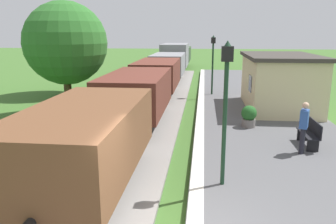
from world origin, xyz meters
name	(u,v)px	position (x,y,z in m)	size (l,w,h in m)	color
freight_train	(164,69)	(-2.40, 18.89, 1.45)	(2.50, 39.20, 2.72)	brown
station_hut	(279,81)	(4.40, 11.96, 1.65)	(3.50, 5.80, 2.78)	beige
bench_near_hut	(310,133)	(4.25, 5.86, 0.72)	(0.42, 1.50, 0.91)	black
bench_down_platform	(262,87)	(4.25, 16.04, 0.72)	(0.42, 1.50, 0.91)	black
person_waiting	(304,126)	(3.77, 5.09, 1.18)	(0.37, 0.44, 1.71)	black
potted_planter	(249,116)	(2.43, 8.09, 0.72)	(0.64, 0.64, 0.92)	slate
lamp_post_near	(226,88)	(1.06, 2.47, 2.80)	(0.28, 0.28, 3.70)	#193823
lamp_post_far	(213,54)	(1.06, 15.60, 2.80)	(0.28, 0.28, 3.70)	#193823
tree_trackside_far	(66,43)	(-6.22, 10.27, 3.60)	(4.03, 4.03, 5.62)	#4C3823
tree_field_left	(63,42)	(-8.78, 15.92, 3.52)	(4.44, 4.44, 5.74)	#4C3823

